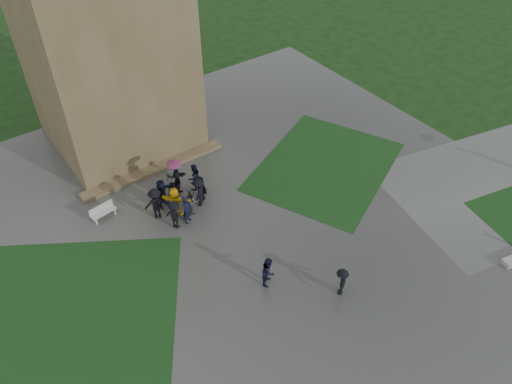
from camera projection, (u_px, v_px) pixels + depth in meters
ground at (260, 287)px, 23.19m from camera, size 120.00×120.00×0.00m
plaza at (236, 260)px, 24.40m from camera, size 34.00×34.00×0.02m
lawn_inset_left at (50, 318)px, 21.88m from camera, size 14.10×13.46×0.01m
lawn_inset_right at (325, 166)px, 29.95m from camera, size 11.12×10.15×0.01m
tower_plinth at (155, 169)px, 29.56m from camera, size 9.00×0.80×0.22m
bench at (103, 212)px, 26.39m from camera, size 1.43×0.63×0.80m
visitor_cluster at (177, 192)px, 26.55m from camera, size 3.91×3.56×2.66m
pedestrian_mid at (269, 271)px, 22.88m from camera, size 0.89×0.83×1.60m
pedestrian_near at (341, 282)px, 22.44m from camera, size 1.09×1.01×1.53m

